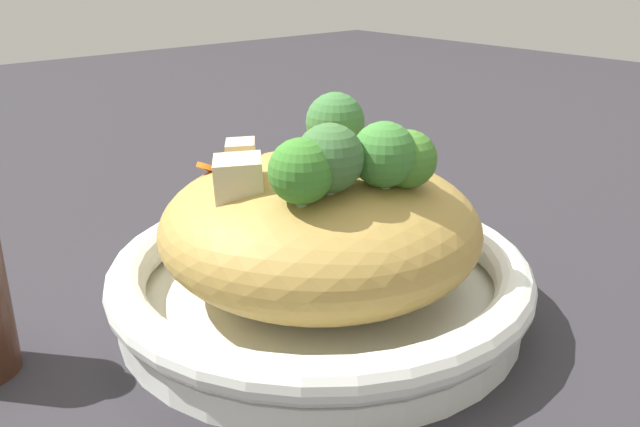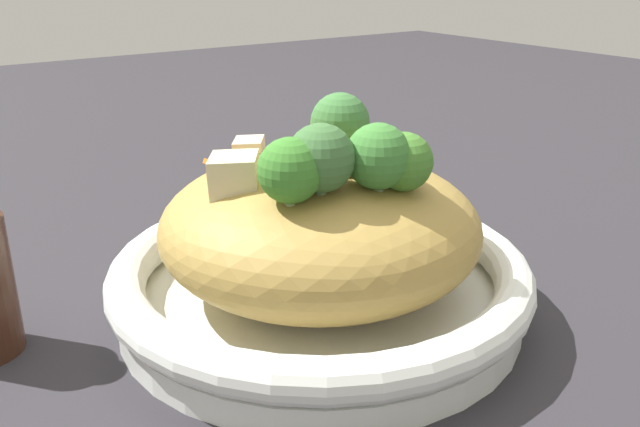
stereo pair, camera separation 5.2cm
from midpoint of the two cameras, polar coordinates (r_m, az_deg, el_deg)
The scene contains 7 objects.
ground_plane at distance 0.55m, azimuth -2.70°, elevation -8.19°, with size 3.00×3.00×0.00m, color #29272C.
serving_bowl at distance 0.54m, azimuth -2.75°, elevation -5.76°, with size 0.33×0.33×0.05m.
noodle_heap at distance 0.52m, azimuth -2.84°, elevation -1.09°, with size 0.25×0.25×0.11m.
broccoli_florets at distance 0.47m, azimuth -0.67°, elevation 5.05°, with size 0.14×0.14×0.07m.
carrot_coins at distance 0.54m, azimuth -5.58°, elevation 4.35°, with size 0.15×0.14×0.03m.
zucchini_slices at distance 0.55m, azimuth 1.98°, elevation 4.34°, with size 0.11×0.14×0.05m.
chicken_chunks at distance 0.50m, azimuth -9.71°, elevation 3.55°, with size 0.10×0.12×0.03m.
Camera 1 is at (0.32, 0.36, 0.27)m, focal length 38.14 mm.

